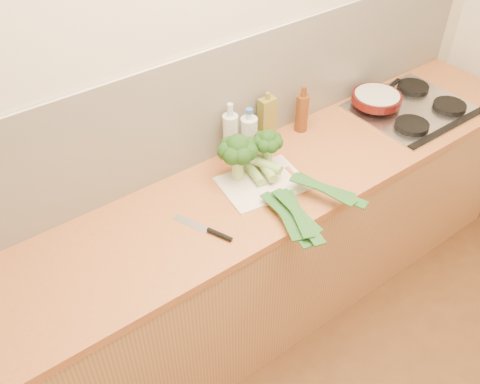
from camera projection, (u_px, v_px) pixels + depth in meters
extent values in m
plane|color=beige|center=(218.00, 76.00, 2.27)|extent=(3.50, 0.00, 3.50)
cube|color=silver|center=(220.00, 103.00, 2.35)|extent=(3.20, 0.02, 0.54)
cube|color=#BB824E|center=(257.00, 256.00, 2.66)|extent=(3.20, 0.60, 0.86)
cube|color=#B96F36|center=(259.00, 188.00, 2.36)|extent=(3.20, 0.62, 0.04)
cube|color=silver|center=(412.00, 109.00, 2.81)|extent=(0.58, 0.50, 0.01)
cube|color=black|center=(448.00, 128.00, 2.66)|extent=(0.58, 0.04, 0.01)
cylinder|color=black|center=(412.00, 126.00, 2.65)|extent=(0.17, 0.17, 0.03)
cylinder|color=black|center=(450.00, 106.00, 2.79)|extent=(0.17, 0.17, 0.03)
cylinder|color=black|center=(376.00, 105.00, 2.80)|extent=(0.17, 0.17, 0.03)
cylinder|color=black|center=(413.00, 87.00, 2.93)|extent=(0.17, 0.17, 0.03)
cube|color=white|center=(262.00, 183.00, 2.35)|extent=(0.39, 0.31, 0.01)
cylinder|color=#A3CB76|center=(238.00, 168.00, 2.34)|extent=(0.05, 0.05, 0.10)
sphere|color=black|center=(238.00, 146.00, 2.26)|extent=(0.11, 0.11, 0.11)
sphere|color=black|center=(247.00, 146.00, 2.29)|extent=(0.08, 0.08, 0.08)
sphere|color=black|center=(238.00, 143.00, 2.31)|extent=(0.08, 0.08, 0.08)
sphere|color=black|center=(229.00, 145.00, 2.29)|extent=(0.08, 0.08, 0.08)
sphere|color=black|center=(226.00, 151.00, 2.26)|extent=(0.08, 0.08, 0.08)
sphere|color=black|center=(232.00, 156.00, 2.24)|extent=(0.08, 0.08, 0.08)
sphere|color=black|center=(242.00, 156.00, 2.24)|extent=(0.08, 0.08, 0.08)
sphere|color=black|center=(249.00, 152.00, 2.26)|extent=(0.08, 0.08, 0.08)
cylinder|color=#A3CB76|center=(267.00, 158.00, 2.39)|extent=(0.05, 0.05, 0.10)
sphere|color=black|center=(268.00, 139.00, 2.33)|extent=(0.08, 0.08, 0.08)
sphere|color=black|center=(274.00, 138.00, 2.35)|extent=(0.06, 0.06, 0.06)
sphere|color=black|center=(268.00, 136.00, 2.36)|extent=(0.06, 0.06, 0.06)
sphere|color=black|center=(261.00, 138.00, 2.35)|extent=(0.06, 0.06, 0.06)
sphere|color=black|center=(259.00, 142.00, 2.33)|extent=(0.06, 0.06, 0.06)
sphere|color=black|center=(264.00, 146.00, 2.31)|extent=(0.06, 0.06, 0.06)
sphere|color=black|center=(272.00, 146.00, 2.31)|extent=(0.06, 0.06, 0.06)
sphere|color=black|center=(276.00, 143.00, 2.33)|extent=(0.06, 0.06, 0.06)
cylinder|color=white|center=(242.00, 156.00, 2.45)|extent=(0.07, 0.13, 0.04)
cylinder|color=#8BB65B|center=(254.00, 173.00, 2.36)|extent=(0.07, 0.16, 0.04)
cube|color=#1D4A1A|center=(286.00, 216.00, 2.15)|extent=(0.16, 0.29, 0.02)
cube|color=#1D4A1A|center=(288.00, 219.00, 2.14)|extent=(0.12, 0.34, 0.01)
cube|color=#1D4A1A|center=(285.00, 214.00, 2.16)|extent=(0.05, 0.28, 0.02)
cylinder|color=white|center=(253.00, 151.00, 2.45)|extent=(0.07, 0.14, 0.04)
cylinder|color=#8BB65B|center=(266.00, 168.00, 2.36)|extent=(0.08, 0.17, 0.04)
cube|color=#1D4A1A|center=(298.00, 213.00, 2.14)|extent=(0.17, 0.29, 0.02)
cube|color=#1D4A1A|center=(300.00, 216.00, 2.12)|extent=(0.13, 0.34, 0.01)
cube|color=#1D4A1A|center=(297.00, 211.00, 2.14)|extent=(0.06, 0.28, 0.02)
cylinder|color=white|center=(248.00, 157.00, 2.39)|extent=(0.07, 0.11, 0.04)
cylinder|color=#8BB65B|center=(269.00, 166.00, 2.34)|extent=(0.08, 0.13, 0.04)
cube|color=#1D4A1A|center=(324.00, 189.00, 2.22)|extent=(0.09, 0.30, 0.02)
cube|color=#1D4A1A|center=(329.00, 190.00, 2.21)|extent=(0.16, 0.34, 0.01)
cube|color=#1D4A1A|center=(322.00, 187.00, 2.22)|extent=(0.18, 0.26, 0.02)
cube|color=silver|center=(191.00, 224.00, 2.16)|extent=(0.09, 0.17, 0.00)
cylinder|color=black|center=(220.00, 235.00, 2.10)|extent=(0.06, 0.11, 0.02)
cylinder|color=#4A0E0C|center=(377.00, 98.00, 2.78)|extent=(0.26, 0.26, 0.04)
cylinder|color=beige|center=(377.00, 95.00, 2.77)|extent=(0.23, 0.23, 0.00)
cube|color=black|center=(393.00, 84.00, 2.89)|extent=(0.13, 0.05, 0.02)
cube|color=olive|center=(267.00, 121.00, 2.52)|extent=(0.08, 0.05, 0.24)
cylinder|color=olive|center=(268.00, 96.00, 2.43)|extent=(0.02, 0.02, 0.03)
cylinder|color=silver|center=(231.00, 138.00, 2.42)|extent=(0.07, 0.07, 0.23)
cylinder|color=silver|center=(230.00, 110.00, 2.32)|extent=(0.03, 0.03, 0.06)
cylinder|color=#5E3012|center=(302.00, 113.00, 2.61)|extent=(0.06, 0.06, 0.19)
cylinder|color=#5E3012|center=(304.00, 91.00, 2.53)|extent=(0.03, 0.03, 0.05)
cylinder|color=silver|center=(249.00, 138.00, 2.44)|extent=(0.08, 0.08, 0.21)
cylinder|color=silver|center=(249.00, 116.00, 2.36)|extent=(0.03, 0.03, 0.03)
cylinder|color=#315DB9|center=(249.00, 144.00, 2.46)|extent=(0.08, 0.08, 0.06)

